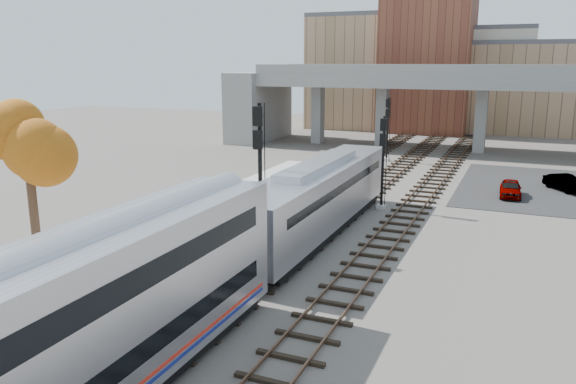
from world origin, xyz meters
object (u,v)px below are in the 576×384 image
Objects in this scene: signal_mast_far at (387,131)px; tree at (26,143)px; signal_mast_near at (260,175)px; car_b at (565,183)px; locomotive at (318,197)px; signal_mast_mid at (382,166)px; car_a at (511,188)px.

tree is (-9.06, -35.90, 3.08)m from signal_mast_far.
tree is (-9.06, -6.66, 2.11)m from signal_mast_near.
signal_mast_far is 17.92m from car_b.
tree reaches higher than car_b.
locomotive is 7.40m from signal_mast_mid.
signal_mast_mid is 1.66× the size of car_b.
tree reaches higher than signal_mast_near.
car_a is (7.99, 7.17, -2.33)m from signal_mast_mid.
locomotive is 5.01× the size of car_b.
car_a is 0.98× the size of car_b.
signal_mast_near is 11.44m from tree.
car_a is (21.15, 24.27, -5.43)m from tree.
signal_mast_near reaches higher than car_b.
locomotive reaches higher than car_b.
car_b is at bearing -26.33° from signal_mast_far.
signal_mast_near is 21.62m from car_a.
signal_mast_near is 2.04× the size of car_b.
signal_mast_mid is at bearing -140.82° from car_a.
signal_mast_mid is 19.23m from signal_mast_far.
signal_mast_far is (-4.10, 18.79, 0.02)m from signal_mast_mid.
signal_mast_near is 26.84m from car_b.
car_a is 5.36m from car_b.
signal_mast_near is at bearing -90.00° from signal_mast_far.
locomotive is 15.48m from tree.
car_a is (9.99, 14.26, -1.61)m from locomotive.
locomotive is 3.01× the size of signal_mast_mid.
signal_mast_near is (-2.10, -3.35, 1.71)m from locomotive.
tree is (-13.16, -17.11, 3.10)m from signal_mast_mid.
locomotive is 22.75m from car_b.
car_a is at bearing 55.52° from signal_mast_near.
signal_mast_near is 11.26m from signal_mast_mid.
signal_mast_near is at bearing -122.07° from locomotive.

